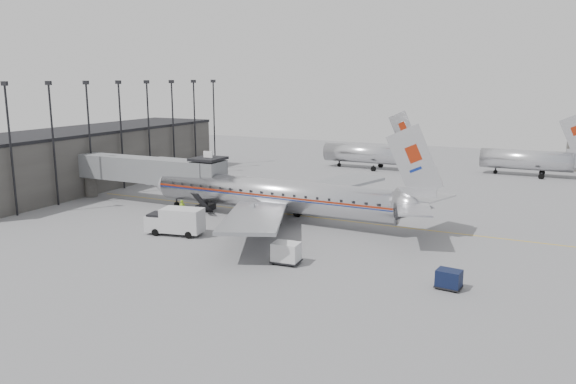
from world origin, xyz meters
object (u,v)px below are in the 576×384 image
baggage_cart_navy (449,279)px  airliner (278,195)px  service_van (175,221)px  ramp_worker (182,208)px  baggage_cart_white (286,252)px

baggage_cart_navy → airliner: bearing=154.7°
service_van → ramp_worker: bearing=110.8°
airliner → ramp_worker: bearing=-161.2°
baggage_cart_white → ramp_worker: bearing=147.6°
service_van → baggage_cart_navy: 27.89m
airliner → service_van: size_ratio=5.90×
airliner → service_van: 11.85m
airliner → baggage_cart_white: airliner is taller
airliner → service_van: bearing=-123.5°
baggage_cart_navy → ramp_worker: ramp_worker is taller
service_van → ramp_worker: (-3.81, 6.36, -0.46)m
baggage_cart_navy → ramp_worker: (-31.49, 9.72, 0.19)m
service_van → ramp_worker: 7.43m
airliner → ramp_worker: size_ratio=18.56×
baggage_cart_navy → ramp_worker: bearing=169.4°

